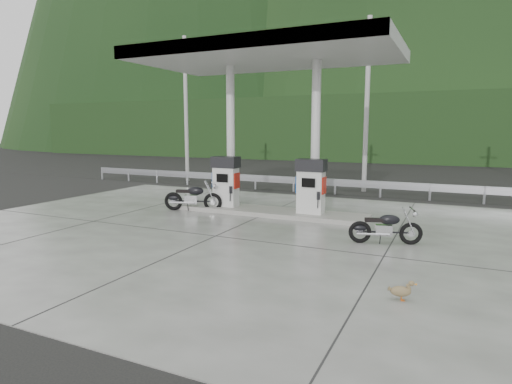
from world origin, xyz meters
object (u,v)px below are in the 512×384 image
at_px(gas_pump_right, 311,186).
at_px(duck, 401,292).
at_px(gas_pump_left, 226,181).
at_px(motorcycle_right, 385,228).
at_px(motorcycle_left, 193,198).

bearing_deg(gas_pump_right, duck, -59.45).
relative_size(gas_pump_right, duck, 4.23).
relative_size(gas_pump_left, duck, 4.23).
xyz_separation_m(motorcycle_right, duck, (0.80, -3.70, -0.26)).
bearing_deg(gas_pump_left, gas_pump_right, 0.00).
xyz_separation_m(gas_pump_right, duck, (3.55, -6.02, -0.90)).
relative_size(motorcycle_left, motorcycle_right, 1.15).
bearing_deg(gas_pump_left, motorcycle_right, -21.31).
relative_size(gas_pump_right, motorcycle_right, 1.04).
height_order(gas_pump_left, gas_pump_right, same).
relative_size(gas_pump_right, motorcycle_left, 0.91).
bearing_deg(motorcycle_right, gas_pump_left, 141.69).
bearing_deg(gas_pump_right, motorcycle_right, -40.18).
bearing_deg(gas_pump_left, duck, -41.71).
xyz_separation_m(gas_pump_left, gas_pump_right, (3.20, 0.00, 0.00)).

